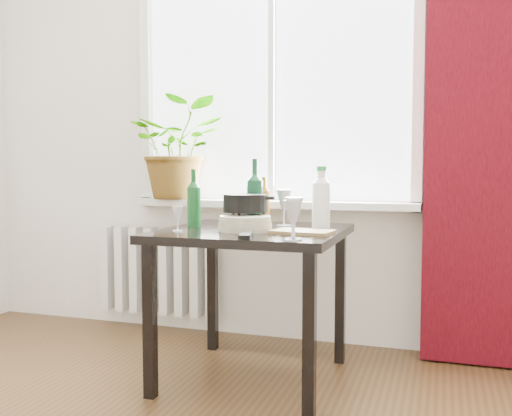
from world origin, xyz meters
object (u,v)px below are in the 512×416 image
(tv_remote, at_px, (246,235))
(cleaning_bottle, at_px, (321,196))
(wineglass_front_left, at_px, (177,219))
(potted_plant, at_px, (178,149))
(table, at_px, (253,248))
(fondue_pot, at_px, (245,211))
(wine_bottle_left, at_px, (194,198))
(wineglass_front_right, at_px, (294,218))
(bottle_amber, at_px, (264,199))
(wine_bottle_right, at_px, (255,192))
(plate_stack, at_px, (245,224))
(wineglass_back_center, at_px, (284,207))
(cutting_board, at_px, (303,232))
(wineglass_back_left, at_px, (230,209))
(radiator, at_px, (158,271))
(wineglass_far_right, at_px, (292,220))

(tv_remote, bearing_deg, cleaning_bottle, 51.66)
(wineglass_front_left, bearing_deg, potted_plant, 115.51)
(potted_plant, distance_m, tv_remote, 1.27)
(table, distance_m, fondue_pot, 0.18)
(table, relative_size, cleaning_bottle, 2.73)
(potted_plant, relative_size, wine_bottle_left, 2.12)
(table, distance_m, wineglass_front_right, 0.49)
(bottle_amber, xyz_separation_m, wineglass_front_left, (-0.24, -0.55, -0.07))
(wine_bottle_right, distance_m, plate_stack, 0.26)
(table, xyz_separation_m, bottle_amber, (-0.05, 0.33, 0.22))
(wine_bottle_left, height_order, wineglass_front_right, wine_bottle_left)
(wineglass_back_center, bearing_deg, wine_bottle_right, -162.65)
(cutting_board, bearing_deg, cleaning_bottle, 83.91)
(table, height_order, plate_stack, plate_stack)
(cleaning_bottle, bearing_deg, fondue_pot, -155.22)
(cleaning_bottle, bearing_deg, wineglass_front_right, -90.64)
(wine_bottle_left, xyz_separation_m, cleaning_bottle, (0.62, 0.15, 0.01))
(potted_plant, relative_size, fondue_pot, 2.49)
(bottle_amber, bearing_deg, wineglass_front_left, -113.83)
(table, bearing_deg, wineglass_back_left, 130.54)
(bottle_amber, relative_size, wineglass_back_center, 1.30)
(radiator, xyz_separation_m, wineglass_far_right, (1.14, -1.00, 0.44))
(wine_bottle_left, xyz_separation_m, wineglass_front_right, (0.61, -0.36, -0.06))
(wine_bottle_right, bearing_deg, radiator, 148.57)
(cleaning_bottle, distance_m, wineglass_front_left, 0.72)
(bottle_amber, bearing_deg, plate_stack, -84.54)
(wineglass_back_left, xyz_separation_m, tv_remote, (0.29, -0.57, -0.07))
(wine_bottle_right, distance_m, wineglass_front_left, 0.45)
(potted_plant, xyz_separation_m, wineglass_far_right, (0.98, -0.98, -0.33))
(potted_plant, relative_size, wine_bottle_right, 1.78)
(plate_stack, bearing_deg, potted_plant, 134.38)
(wine_bottle_left, bearing_deg, fondue_pot, -2.07)
(potted_plant, distance_m, bottle_amber, 0.75)
(radiator, bearing_deg, cutting_board, -33.14)
(potted_plant, height_order, cutting_board, potted_plant)
(radiator, distance_m, cleaning_bottle, 1.34)
(wineglass_far_right, height_order, wineglass_front_left, wineglass_far_right)
(wine_bottle_left, bearing_deg, wineglass_back_left, 65.14)
(radiator, height_order, wine_bottle_left, wine_bottle_left)
(wineglass_back_left, relative_size, fondue_pot, 0.62)
(wineglass_front_left, distance_m, tv_remote, 0.39)
(fondue_pot, relative_size, cutting_board, 0.94)
(wineglass_far_right, distance_m, plate_stack, 0.42)
(wineglass_back_center, xyz_separation_m, tv_remote, (-0.03, -0.50, -0.09))
(wine_bottle_left, bearing_deg, cleaning_bottle, 13.39)
(bottle_amber, relative_size, tv_remote, 1.51)
(plate_stack, height_order, fondue_pot, fondue_pot)
(table, xyz_separation_m, wineglass_front_left, (-0.30, -0.22, 0.15))
(wineglass_front_right, height_order, cutting_board, wineglass_front_right)
(wineglass_front_left, bearing_deg, wineglass_back_left, 80.25)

